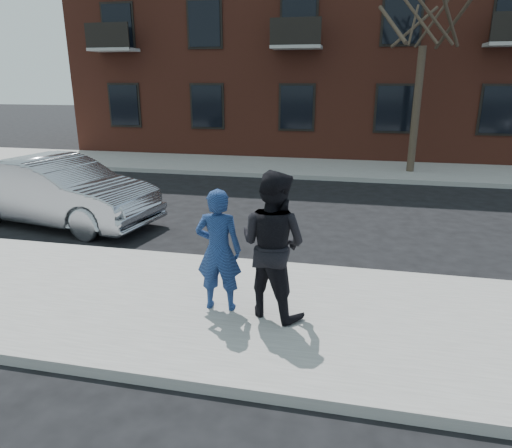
% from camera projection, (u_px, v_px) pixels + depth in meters
% --- Properties ---
extents(ground, '(100.00, 100.00, 0.00)m').
position_uv_depth(ground, '(178.00, 302.00, 7.07)').
color(ground, black).
rests_on(ground, ground).
extents(near_sidewalk, '(50.00, 3.50, 0.15)m').
position_uv_depth(near_sidewalk, '(172.00, 305.00, 6.82)').
color(near_sidewalk, gray).
rests_on(near_sidewalk, ground).
extents(near_curb, '(50.00, 0.10, 0.15)m').
position_uv_depth(near_curb, '(209.00, 260.00, 8.49)').
color(near_curb, '#999691').
rests_on(near_curb, ground).
extents(far_sidewalk, '(50.00, 3.50, 0.15)m').
position_uv_depth(far_sidewalk, '(287.00, 167.00, 17.52)').
color(far_sidewalk, gray).
rests_on(far_sidewalk, ground).
extents(far_curb, '(50.00, 0.10, 0.15)m').
position_uv_depth(far_curb, '(279.00, 176.00, 15.85)').
color(far_curb, '#999691').
rests_on(far_curb, ground).
extents(apartment_building, '(24.30, 10.30, 12.30)m').
position_uv_depth(apartment_building, '(353.00, 16.00, 21.55)').
color(apartment_building, '#602A1D').
rests_on(apartment_building, ground).
extents(street_tree, '(3.60, 3.60, 6.80)m').
position_uv_depth(street_tree, '(427.00, 7.00, 14.72)').
color(street_tree, '#32251D').
rests_on(street_tree, far_sidewalk).
extents(silver_sedan, '(5.05, 2.48, 1.59)m').
position_uv_depth(silver_sedan, '(58.00, 191.00, 10.66)').
color(silver_sedan, '#999BA3').
rests_on(silver_sedan, ground).
extents(man_hoodie, '(0.67, 0.51, 1.76)m').
position_uv_depth(man_hoodie, '(219.00, 250.00, 6.33)').
color(man_hoodie, navy).
rests_on(man_hoodie, near_sidewalk).
extents(man_peacoat, '(1.21, 1.09, 2.04)m').
position_uv_depth(man_peacoat, '(273.00, 245.00, 6.14)').
color(man_peacoat, black).
rests_on(man_peacoat, near_sidewalk).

